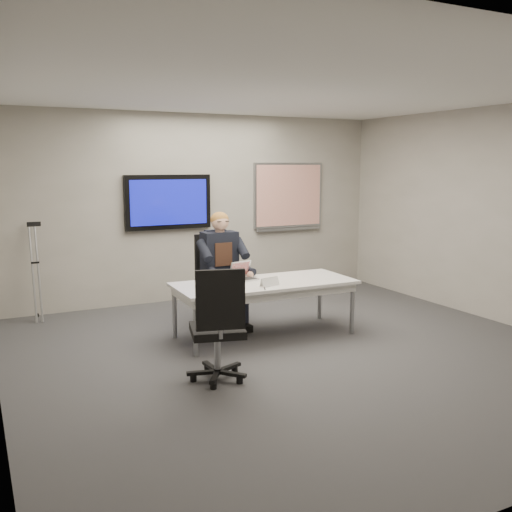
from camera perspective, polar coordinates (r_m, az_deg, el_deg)
name	(u,v)px	position (r m, az deg, el deg)	size (l,w,h in m)	color
floor	(300,354)	(6.35, 4.38, -9.71)	(6.00, 6.00, 0.02)	#3C3D3F
ceiling	(303,90)	(6.05, 4.72, 16.24)	(6.00, 6.00, 0.02)	white
wall_back	(199,208)	(8.74, -5.72, 4.85)	(6.00, 0.02, 2.80)	#9A968B
wall_right	(501,215)	(8.01, 23.28, 3.76)	(0.02, 6.00, 2.80)	#9A968B
conference_table	(265,288)	(6.82, 0.86, -3.22)	(2.18, 0.95, 0.66)	white
tv_display	(168,202)	(8.51, -8.76, 5.35)	(1.30, 0.09, 0.80)	black
whiteboard	(288,196)	(9.37, 3.27, 5.96)	(1.25, 0.08, 1.10)	gray
office_chair_far	(217,294)	(7.57, -3.89, -3.80)	(0.56, 0.56, 1.14)	black
office_chair_near	(218,346)	(5.47, -3.82, -8.98)	(0.65, 0.65, 1.12)	black
seated_person	(226,281)	(7.27, -3.07, -2.47)	(0.45, 0.77, 1.45)	#1B1E2E
crutch	(35,270)	(8.04, -21.19, -1.28)	(0.18, 0.41, 1.36)	#9EA0A5
laptop	(243,275)	(6.94, -1.33, -1.91)	(0.34, 0.35, 0.21)	silver
name_tent	(270,281)	(6.57, 1.36, -2.56)	(0.25, 0.07, 0.10)	silver
pen	(264,288)	(6.44, 0.85, -3.21)	(0.01, 0.01, 0.15)	black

